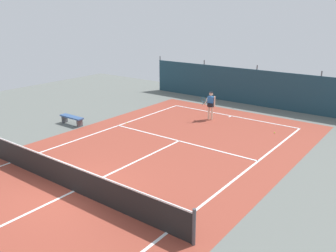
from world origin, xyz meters
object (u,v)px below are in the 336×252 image
at_px(tennis_ball_near_player, 275,133).
at_px(tennis_net, 73,178).
at_px(tennis_ball_midcourt, 127,123).
at_px(parked_car, 316,93).
at_px(tennis_player, 211,104).
at_px(courtside_bench, 72,118).

bearing_deg(tennis_ball_near_player, tennis_net, -107.69).
bearing_deg(tennis_net, tennis_ball_midcourt, 119.89).
height_order(tennis_net, parked_car, parked_car).
relative_size(tennis_player, parked_car, 0.38).
distance_m(tennis_net, parked_car, 17.86).
relative_size(tennis_net, tennis_ball_near_player, 153.33).
distance_m(tennis_net, courtside_bench, 8.03).
distance_m(tennis_ball_near_player, parked_car, 7.25).
relative_size(tennis_ball_midcourt, courtside_bench, 0.04).
distance_m(tennis_player, tennis_ball_near_player, 4.06).
bearing_deg(tennis_ball_midcourt, parked_car, 55.40).
bearing_deg(courtside_bench, tennis_player, 44.17).
bearing_deg(parked_car, tennis_ball_midcourt, 57.98).
xyz_separation_m(parked_car, courtside_bench, (-9.61, -12.58, -0.46)).
height_order(tennis_ball_near_player, tennis_ball_midcourt, same).
distance_m(tennis_ball_near_player, courtside_bench, 11.02).
bearing_deg(tennis_player, tennis_net, 87.20).
bearing_deg(tennis_ball_near_player, tennis_ball_midcourt, -155.15).
xyz_separation_m(tennis_ball_near_player, tennis_ball_midcourt, (-7.31, -3.38, 0.00)).
relative_size(tennis_ball_near_player, tennis_ball_midcourt, 1.00).
distance_m(tennis_net, tennis_player, 10.50).
height_order(tennis_ball_near_player, parked_car, parked_car).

